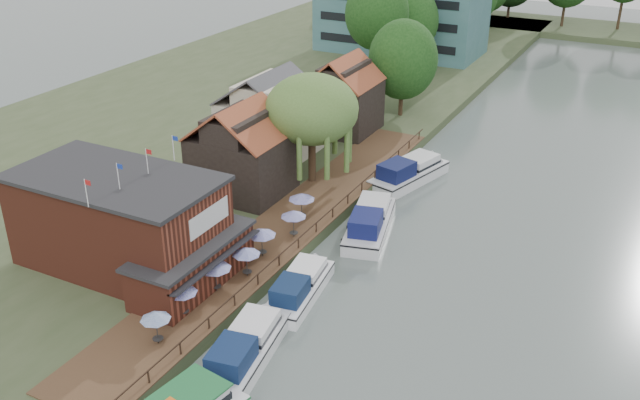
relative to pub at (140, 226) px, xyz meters
The scene contains 26 objects.
ground 14.79m from the pub, ahead, with size 260.00×260.00×0.00m, color #576560.
land_bank 39.61m from the pub, 113.96° to the left, with size 50.00×140.00×1.00m, color #384728.
quay_deck 13.04m from the pub, 61.39° to the left, with size 6.00×50.00×0.10m, color #47301E.
quay_rail 14.76m from the pub, 52.89° to the left, with size 0.20×49.00×1.00m, color black, non-canonical shape.
pub is the anchor object (origin of this frame).
hotel_block 71.49m from the pub, 96.43° to the left, with size 25.40×12.40×12.30m, color #38666B, non-canonical shape.
cottage_a 15.05m from the pub, 93.81° to the left, with size 8.60×7.60×8.50m, color black, non-canonical shape.
cottage_b 25.33m from the pub, 99.09° to the left, with size 9.60×8.60×8.50m, color beige, non-canonical shape.
cottage_c 34.01m from the pub, 90.00° to the left, with size 7.60×7.60×8.50m, color black, non-canonical shape.
willow 20.36m from the pub, 80.07° to the left, with size 8.60×8.60×10.43m, color #476B2D, non-canonical shape.
umbrella_0 9.85m from the pub, 45.05° to the right, with size 1.95×1.95×2.38m, color navy, non-canonical shape.
umbrella_1 7.67m from the pub, 29.35° to the right, with size 2.08×2.08×2.38m, color #1B1D96, non-canonical shape.
umbrella_2 6.94m from the pub, ahead, with size 2.31×2.31×2.38m, color navy, non-canonical shape.
umbrella_3 8.18m from the pub, 19.65° to the left, with size 2.09×2.09×2.38m, color navy, non-canonical shape.
umbrella_4 9.16m from the pub, 39.48° to the left, with size 2.22×2.22×2.38m, color navy, non-canonical shape.
umbrella_5 12.26m from the pub, 51.68° to the left, with size 2.08×2.08×2.38m, color navy, non-canonical shape.
umbrella_6 14.32m from the pub, 62.63° to the left, with size 2.24×2.24×2.38m, color navy, non-canonical shape.
cruiser_0 13.13m from the pub, 21.07° to the right, with size 3.30×10.22×2.49m, color white, non-canonical shape.
cruiser_1 12.34m from the pub, 16.68° to the left, with size 3.06×9.46×2.28m, color white, non-canonical shape.
cruiser_2 19.26m from the pub, 51.60° to the left, with size 3.50×10.80×2.66m, color silver, non-canonical shape.
cruiser_3 28.55m from the pub, 67.24° to the left, with size 3.51×10.86×2.67m, color silver, non-canonical shape.
bank_tree_0 42.14m from the pub, 84.90° to the left, with size 8.09×8.09×11.39m, color #143811, non-canonical shape.
bank_tree_1 53.28m from the pub, 94.78° to the left, with size 8.47×8.47×14.24m, color #143811, non-canonical shape.
bank_tree_2 61.01m from the pub, 92.80° to the left, with size 8.53×8.53×12.01m, color #143811, non-canonical shape.
bank_tree_3 79.07m from the pub, 89.06° to the left, with size 6.87×6.87×11.87m, color #143811, non-canonical shape.
bank_tree_4 85.93m from the pub, 92.54° to the left, with size 6.93×6.93×11.65m, color #143811, non-canonical shape.
Camera 1 is at (18.83, -35.56, 28.92)m, focal length 40.00 mm.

